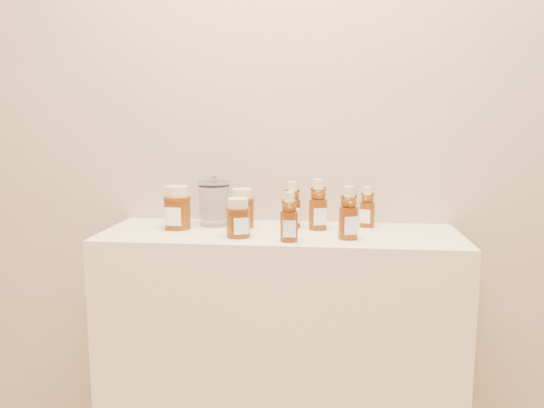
# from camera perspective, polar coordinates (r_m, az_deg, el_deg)

# --- Properties ---
(wall_back) EXTENTS (3.50, 0.02, 2.70)m
(wall_back) POSITION_cam_1_polar(r_m,az_deg,el_deg) (1.94, 1.48, 11.31)
(wall_back) COLOR tan
(wall_back) RESTS_ON ground
(display_table) EXTENTS (1.20, 0.40, 0.90)m
(display_table) POSITION_cam_1_polar(r_m,az_deg,el_deg) (1.93, 0.86, -16.22)
(display_table) COLOR beige
(display_table) RESTS_ON ground
(bear_bottle_back_left) EXTENTS (0.08, 0.08, 0.18)m
(bear_bottle_back_left) POSITION_cam_1_polar(r_m,az_deg,el_deg) (1.85, 2.19, 0.25)
(bear_bottle_back_left) COLOR #552206
(bear_bottle_back_left) RESTS_ON display_table
(bear_bottle_back_mid) EXTENTS (0.08, 0.08, 0.20)m
(bear_bottle_back_mid) POSITION_cam_1_polar(r_m,az_deg,el_deg) (1.82, 4.99, 0.30)
(bear_bottle_back_mid) COLOR #552206
(bear_bottle_back_mid) RESTS_ON display_table
(bear_bottle_back_right) EXTENTS (0.07, 0.07, 0.16)m
(bear_bottle_back_right) POSITION_cam_1_polar(r_m,az_deg,el_deg) (1.89, 10.23, -0.00)
(bear_bottle_back_right) COLOR #552206
(bear_bottle_back_right) RESTS_ON display_table
(bear_bottle_front_left) EXTENTS (0.06, 0.06, 0.17)m
(bear_bottle_front_left) POSITION_cam_1_polar(r_m,az_deg,el_deg) (1.64, 1.86, -1.03)
(bear_bottle_front_left) COLOR #552206
(bear_bottle_front_left) RESTS_ON display_table
(bear_bottle_front_right) EXTENTS (0.08, 0.08, 0.19)m
(bear_bottle_front_right) POSITION_cam_1_polar(r_m,az_deg,el_deg) (1.68, 8.22, -0.57)
(bear_bottle_front_right) COLOR #552206
(bear_bottle_front_right) RESTS_ON display_table
(honey_jar_left) EXTENTS (0.10, 0.10, 0.15)m
(honey_jar_left) POSITION_cam_1_polar(r_m,az_deg,el_deg) (1.85, -10.14, -0.37)
(honey_jar_left) COLOR #552206
(honey_jar_left) RESTS_ON display_table
(honey_jar_back) EXTENTS (0.11, 0.11, 0.14)m
(honey_jar_back) POSITION_cam_1_polar(r_m,az_deg,el_deg) (1.85, -3.24, -0.44)
(honey_jar_back) COLOR #552206
(honey_jar_back) RESTS_ON display_table
(honey_jar_front) EXTENTS (0.11, 0.11, 0.13)m
(honey_jar_front) POSITION_cam_1_polar(r_m,az_deg,el_deg) (1.70, -3.66, -1.48)
(honey_jar_front) COLOR #552206
(honey_jar_front) RESTS_ON display_table
(glass_canister) EXTENTS (0.13, 0.13, 0.17)m
(glass_canister) POSITION_cam_1_polar(r_m,az_deg,el_deg) (1.90, -6.24, 0.29)
(glass_canister) COLOR white
(glass_canister) RESTS_ON display_table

